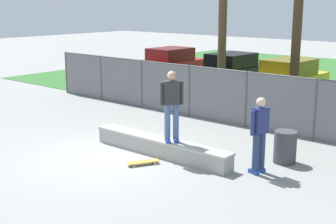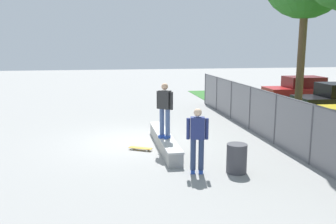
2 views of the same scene
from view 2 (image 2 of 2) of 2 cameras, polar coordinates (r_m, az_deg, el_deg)
name	(u,v)px [view 2 (image 2 of 2)]	position (r m, az deg, el deg)	size (l,w,h in m)	color
ground_plane	(134,142)	(13.25, -5.48, -4.71)	(80.00, 80.00, 0.00)	gray
concrete_ledge	(164,141)	(12.38, -0.60, -4.65)	(4.33, 0.49, 0.46)	#999993
skateboarder	(165,108)	(11.69, -0.52, 0.65)	(0.43, 0.49, 1.82)	#2647A5
skateboard	(140,148)	(12.16, -4.40, -5.74)	(0.56, 0.80, 0.09)	gold
chainlink_fence	(262,111)	(14.25, 14.67, 0.13)	(16.12, 0.07, 1.82)	#4C4C51
car_red	(301,90)	(22.78, 20.43, 3.24)	(2.15, 4.27, 1.66)	#B21E1E
bystander	(197,138)	(9.79, 4.69, -4.11)	(0.34, 0.59, 1.82)	#2647A5
trash_bin	(237,158)	(10.16, 10.86, -7.25)	(0.56, 0.56, 0.81)	#3F3F44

